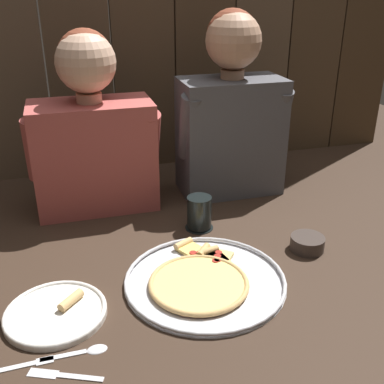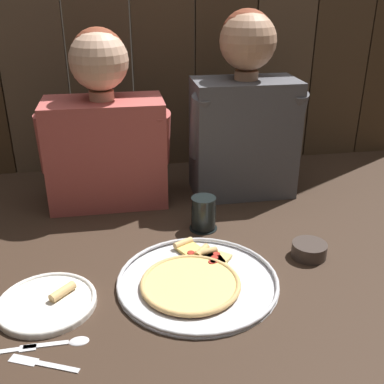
% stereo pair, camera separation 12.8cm
% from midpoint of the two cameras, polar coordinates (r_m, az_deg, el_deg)
% --- Properties ---
extents(ground_plane, '(3.20, 3.20, 0.00)m').
position_cam_midpoint_polar(ground_plane, '(1.28, 3.92, -9.22)').
color(ground_plane, '#332319').
extents(pizza_tray, '(0.42, 0.42, 0.03)m').
position_cam_midpoint_polar(pizza_tray, '(1.22, 3.52, -10.87)').
color(pizza_tray, silver).
rests_on(pizza_tray, ground).
extents(dinner_plate, '(0.24, 0.24, 0.03)m').
position_cam_midpoint_polar(dinner_plate, '(1.18, -14.38, -13.12)').
color(dinner_plate, white).
rests_on(dinner_plate, ground).
extents(drinking_glass, '(0.09, 0.09, 0.11)m').
position_cam_midpoint_polar(drinking_glass, '(1.44, 3.96, -2.72)').
color(drinking_glass, black).
rests_on(drinking_glass, ground).
extents(dipping_bowl, '(0.10, 0.10, 0.04)m').
position_cam_midpoint_polar(dipping_bowl, '(1.37, 16.94, -6.91)').
color(dipping_bowl, '#3D332D').
rests_on(dipping_bowl, ground).
extents(table_fork, '(0.13, 0.02, 0.01)m').
position_cam_midpoint_polar(table_fork, '(1.08, -18.46, -18.12)').
color(table_fork, silver).
rests_on(table_fork, ground).
extents(table_knife, '(0.15, 0.08, 0.01)m').
position_cam_midpoint_polar(table_knife, '(1.03, -14.28, -19.92)').
color(table_knife, silver).
rests_on(table_knife, ground).
extents(table_spoon, '(0.14, 0.03, 0.01)m').
position_cam_midpoint_polar(table_spoon, '(1.07, -11.55, -17.67)').
color(table_spoon, silver).
rests_on(table_spoon, ground).
extents(diner_left, '(0.43, 0.22, 0.58)m').
position_cam_midpoint_polar(diner_left, '(1.56, -8.43, 7.72)').
color(diner_left, '#AD4C47').
rests_on(diner_left, ground).
extents(diner_right, '(0.39, 0.21, 0.63)m').
position_cam_midpoint_polar(diner_right, '(1.63, 8.76, 9.62)').
color(diner_right, '#4C4C51').
rests_on(diner_right, ground).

